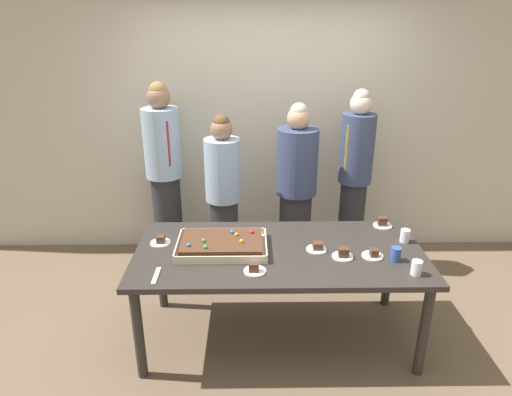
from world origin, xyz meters
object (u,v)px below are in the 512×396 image
Objects in this scene: drink_cup_far_end at (405,236)px; person_striped_tie_right at (296,191)px; cake_server_utensil at (156,276)px; person_green_shirt_behind at (355,178)px; plated_slice_near_left at (161,241)px; person_serving_front at (223,198)px; party_table at (279,259)px; drink_cup_nearest at (417,268)px; drink_cup_middle at (396,254)px; sheet_cake at (222,244)px; plated_slice_far_left at (317,247)px; plated_slice_near_right at (254,269)px; plated_slice_far_right at (373,254)px; person_far_right_suit at (165,174)px; plated_slice_center_back at (343,254)px; plated_slice_center_front at (382,223)px.

person_striped_tie_right reaches higher than drink_cup_far_end.
person_green_shirt_behind is (1.60, 1.43, 0.16)m from cake_server_utensil.
person_serving_front is (0.43, 0.76, 0.04)m from plated_slice_near_left.
party_table is at bearing 24.86° from person_serving_front.
drink_cup_nearest is 1.00× the size of drink_cup_middle.
drink_cup_far_end reaches higher than plated_slice_near_left.
drink_cup_far_end is at bearing 59.35° from person_serving_front.
sheet_cake reaches higher than drink_cup_middle.
person_green_shirt_behind reaches higher than plated_slice_far_left.
person_green_shirt_behind is at bearing 55.42° from plated_slice_near_right.
plated_slice_far_right is 2.13m from person_far_right_suit.
plated_slice_near_left is at bearing 172.12° from party_table.
sheet_cake is at bearing 176.36° from party_table.
person_green_shirt_behind is (0.96, 1.39, 0.14)m from plated_slice_near_right.
cake_server_utensil is 0.11× the size of person_green_shirt_behind.
cake_server_utensil is (-0.64, -0.04, -0.02)m from plated_slice_near_right.
plated_slice_far_left is 0.10× the size of person_serving_front.
party_table is at bearing -7.88° from plated_slice_near_left.
plated_slice_center_back is 0.08× the size of person_far_right_suit.
plated_slice_center_front is 1.50× the size of drink_cup_nearest.
drink_cup_far_end is at bearing 37.37° from plated_slice_far_right.
drink_cup_nearest is at bearing -88.58° from plated_slice_center_front.
person_green_shirt_behind is at bearing 59.37° from person_far_right_suit.
plated_slice_center_back reaches higher than plated_slice_far_left.
sheet_cake is 6.51× the size of drink_cup_far_end.
person_far_right_suit is (-1.68, 1.30, 0.16)m from plated_slice_far_right.
person_striped_tie_right is (0.63, 0.95, 0.05)m from sheet_cake.
person_serving_front is at bearing 140.25° from drink_cup_middle.
drink_cup_nearest is 0.06× the size of person_serving_front.
drink_cup_middle reaches higher than plated_slice_far_right.
drink_cup_middle is 1.26m from person_green_shirt_behind.
plated_slice_far_left is at bearing 150.34° from drink_cup_nearest.
drink_cup_far_end is 0.06× the size of person_green_shirt_behind.
person_far_right_suit is (-0.58, 0.32, 0.13)m from person_serving_front.
plated_slice_near_right is (0.23, -0.32, -0.02)m from sheet_cake.
plated_slice_center_back is (0.44, -0.11, 0.10)m from party_table.
drink_cup_far_end is at bearing 3.96° from sheet_cake.
plated_slice_far_right is at bearing 133.21° from drink_cup_nearest.
sheet_cake is 1.37m from drink_cup_far_end.
plated_slice_near_left is 0.81m from plated_slice_near_right.
person_serving_front is 0.95× the size of person_striped_tie_right.
drink_cup_middle is (-0.06, -0.55, 0.02)m from plated_slice_center_front.
person_far_right_suit is at bearing 138.41° from plated_slice_center_back.
drink_cup_middle is at bearing 6.36° from cake_server_utensil.
cake_server_utensil is 2.15m from person_green_shirt_behind.
cake_server_utensil is 0.13× the size of person_serving_front.
person_serving_front is (-0.72, 0.88, 0.04)m from plated_slice_far_left.
plated_slice_far_right is 1.00× the size of plated_slice_center_front.
person_far_right_suit is at bearing 137.50° from plated_slice_far_left.
person_striped_tie_right is (0.40, 1.27, 0.07)m from plated_slice_near_right.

